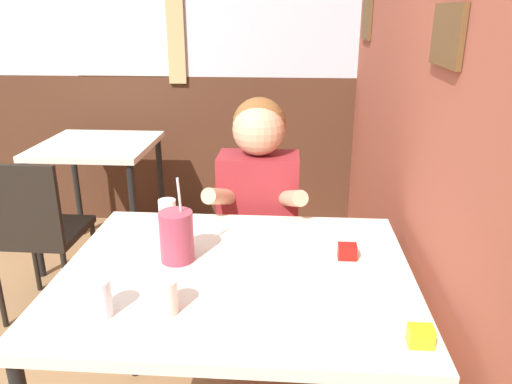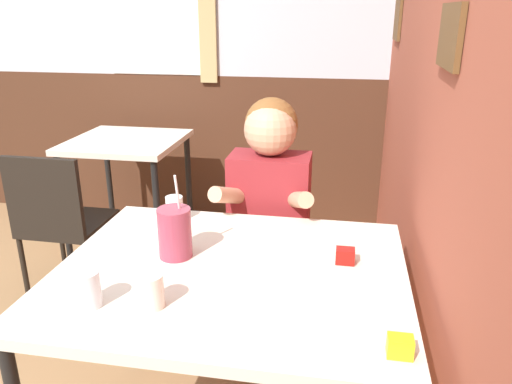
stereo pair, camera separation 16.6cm
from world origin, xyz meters
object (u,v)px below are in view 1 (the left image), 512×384
at_px(cocktail_pitcher, 177,236).
at_px(background_table, 98,158).
at_px(main_table, 236,288).
at_px(person_seated, 259,225).
at_px(chair_near_window, 35,227).

bearing_deg(cocktail_pitcher, background_table, 119.47).
bearing_deg(background_table, cocktail_pitcher, -60.53).
bearing_deg(main_table, cocktail_pitcher, 164.22).
height_order(person_seated, cocktail_pitcher, person_seated).
bearing_deg(person_seated, background_table, 139.30).
xyz_separation_m(main_table, person_seated, (0.03, 0.63, -0.06)).
xyz_separation_m(main_table, background_table, (-1.04, 1.55, -0.04)).
bearing_deg(main_table, person_seated, 87.35).
height_order(main_table, cocktail_pitcher, cocktail_pitcher).
height_order(background_table, chair_near_window, chair_near_window).
bearing_deg(cocktail_pitcher, person_seated, 68.48).
height_order(chair_near_window, cocktail_pitcher, cocktail_pitcher).
relative_size(background_table, cocktail_pitcher, 2.68).
relative_size(main_table, background_table, 1.43).
height_order(chair_near_window, person_seated, person_seated).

